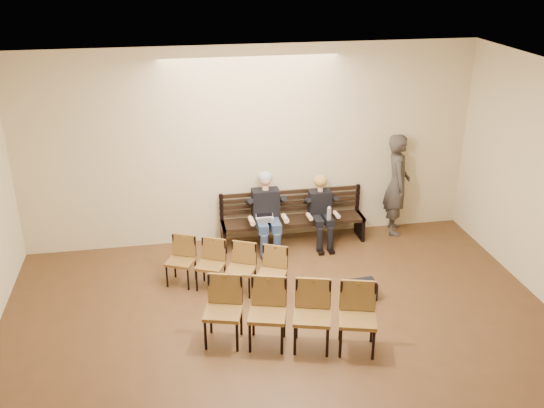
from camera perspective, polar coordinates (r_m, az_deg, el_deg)
The scene contains 10 objects.
room_walls at distance 6.45m, azimuth 3.49°, elevation 0.76°, with size 8.02×10.01×3.51m.
bench at distance 10.97m, azimuth 1.97°, elevation -2.52°, with size 2.60×0.90×0.45m, color black.
seated_man at distance 10.57m, azimuth -0.52°, elevation -0.67°, with size 0.59×0.81×1.41m, color black, non-canonical shape.
seated_woman at distance 10.82m, azimuth 4.63°, elevation -0.92°, with size 0.49×0.68×1.15m, color black, non-canonical shape.
laptop at distance 10.49m, azimuth -0.61°, elevation -1.75°, with size 0.31×0.24×0.22m, color silver.
water_bottle at distance 10.60m, azimuth 5.37°, elevation -1.47°, with size 0.08×0.08×0.25m, color silver.
bag at distance 9.42m, azimuth 8.52°, elevation -8.01°, with size 0.39×0.27×0.29m, color black.
passerby at distance 11.27m, azimuth 11.75°, elevation 2.51°, with size 0.80×0.52×2.19m, color #36322C.
chair_row_front at distance 9.45m, azimuth -4.38°, elevation -5.98°, with size 1.90×0.43×0.78m, color brown.
chair_row_back at distance 8.15m, azimuth 1.67°, elevation -10.52°, with size 2.27×0.51×0.93m, color brown.
Camera 1 is at (-1.46, -4.99, 5.01)m, focal length 40.00 mm.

